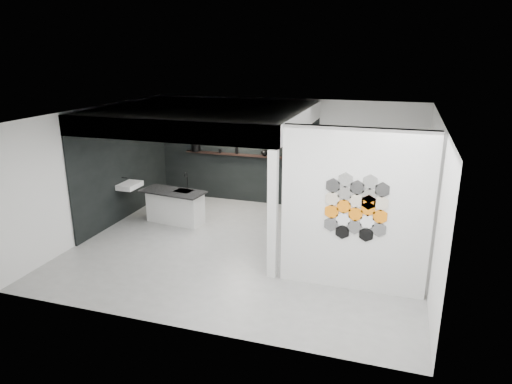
% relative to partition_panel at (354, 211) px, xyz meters
% --- Properties ---
extents(floor, '(7.00, 6.00, 0.01)m').
position_rel_partition_panel_xyz_m(floor, '(-2.23, 1.00, -1.40)').
color(floor, gray).
extents(partition_panel, '(2.45, 0.15, 2.80)m').
position_rel_partition_panel_xyz_m(partition_panel, '(0.00, 0.00, 0.00)').
color(partition_panel, silver).
rests_on(partition_panel, floor).
extents(bay_clad_back, '(4.40, 0.04, 2.35)m').
position_rel_partition_panel_xyz_m(bay_clad_back, '(-3.52, 3.97, -0.22)').
color(bay_clad_back, black).
rests_on(bay_clad_back, floor).
extents(bay_clad_left, '(0.04, 4.00, 2.35)m').
position_rel_partition_panel_xyz_m(bay_clad_left, '(-5.70, 2.00, -0.22)').
color(bay_clad_left, black).
rests_on(bay_clad_left, floor).
extents(bulkhead, '(4.40, 4.00, 0.40)m').
position_rel_partition_panel_xyz_m(bulkhead, '(-3.52, 2.00, 1.15)').
color(bulkhead, silver).
rests_on(bulkhead, corner_column).
extents(corner_column, '(0.16, 0.16, 2.35)m').
position_rel_partition_panel_xyz_m(corner_column, '(-1.41, 0.00, -0.22)').
color(corner_column, silver).
rests_on(corner_column, floor).
extents(fascia_beam, '(4.40, 0.16, 0.40)m').
position_rel_partition_panel_xyz_m(fascia_beam, '(-3.52, 0.08, 1.15)').
color(fascia_beam, silver).
rests_on(fascia_beam, corner_column).
extents(wall_basin, '(0.40, 0.60, 0.12)m').
position_rel_partition_panel_xyz_m(wall_basin, '(-5.46, 1.80, -0.55)').
color(wall_basin, silver).
rests_on(wall_basin, bay_clad_left).
extents(display_shelf, '(3.00, 0.15, 0.04)m').
position_rel_partition_panel_xyz_m(display_shelf, '(-3.43, 3.87, -0.10)').
color(display_shelf, black).
rests_on(display_shelf, bay_clad_back).
extents(kitchen_island, '(1.59, 0.85, 1.23)m').
position_rel_partition_panel_xyz_m(kitchen_island, '(-4.34, 1.91, -0.99)').
color(kitchen_island, silver).
rests_on(kitchen_island, floor).
extents(stockpot, '(0.31, 0.31, 0.20)m').
position_rel_partition_panel_xyz_m(stockpot, '(-4.66, 3.87, 0.02)').
color(stockpot, black).
rests_on(stockpot, display_shelf).
extents(kettle, '(0.23, 0.23, 0.17)m').
position_rel_partition_panel_xyz_m(kettle, '(-2.70, 3.87, 0.00)').
color(kettle, black).
rests_on(kettle, display_shelf).
extents(glass_bowl, '(0.16, 0.16, 0.09)m').
position_rel_partition_panel_xyz_m(glass_bowl, '(-2.08, 3.87, -0.04)').
color(glass_bowl, gray).
rests_on(glass_bowl, display_shelf).
extents(glass_vase, '(0.12, 0.12, 0.13)m').
position_rel_partition_panel_xyz_m(glass_vase, '(-2.08, 3.87, -0.01)').
color(glass_vase, gray).
rests_on(glass_vase, display_shelf).
extents(bottle_dark, '(0.08, 0.08, 0.18)m').
position_rel_partition_panel_xyz_m(bottle_dark, '(-3.48, 3.87, 0.01)').
color(bottle_dark, black).
rests_on(bottle_dark, display_shelf).
extents(utensil_cup, '(0.10, 0.10, 0.09)m').
position_rel_partition_panel_xyz_m(utensil_cup, '(-3.95, 3.87, -0.03)').
color(utensil_cup, black).
rests_on(utensil_cup, display_shelf).
extents(hex_tile_cluster, '(1.04, 0.02, 1.16)m').
position_rel_partition_panel_xyz_m(hex_tile_cluster, '(0.03, -0.09, 0.10)').
color(hex_tile_cluster, black).
rests_on(hex_tile_cluster, partition_panel).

